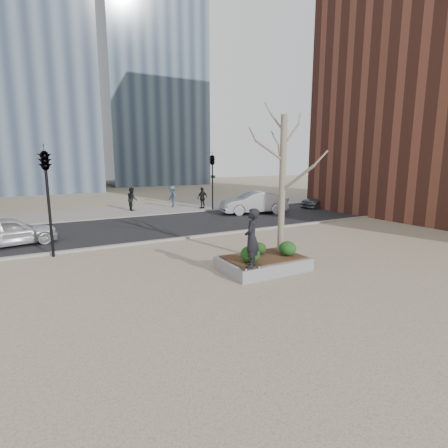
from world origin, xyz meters
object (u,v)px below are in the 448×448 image
skateboard (251,268)px  skateboarder (252,238)px  planter (263,264)px  police_car (9,232)px

skateboard → skateboarder: skateboarder is taller
planter → skateboarder: bearing=-141.3°
skateboard → skateboarder: (0.00, 0.00, 0.98)m
skateboard → skateboarder: size_ratio=0.41×
skateboard → police_car: (-7.01, 9.31, 0.21)m
skateboarder → skateboard: bearing=45.8°
skateboarder → police_car: bearing=-97.3°
skateboard → police_car: 11.65m
planter → skateboard: size_ratio=3.85×
skateboarder → police_car: skateboarder is taller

